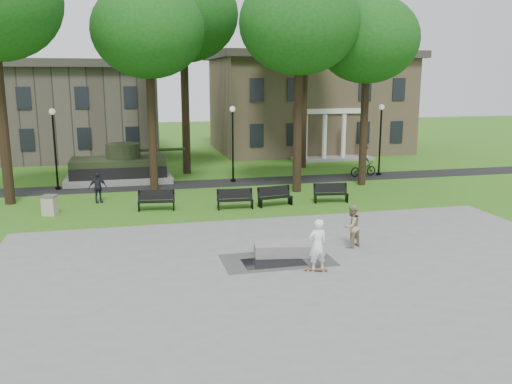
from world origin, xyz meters
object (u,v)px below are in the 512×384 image
park_bench_0 (156,200)px  trash_bin (50,205)px  concrete_block (284,249)px  friend_watching (351,226)px  cyclist (363,163)px  skateboarder (318,245)px

park_bench_0 → trash_bin: size_ratio=1.92×
concrete_block → friend_watching: size_ratio=1.31×
concrete_block → friend_watching: 2.86m
friend_watching → concrete_block: bearing=-21.2°
friend_watching → trash_bin: size_ratio=1.75×
cyclist → park_bench_0: (-13.94, -6.32, -0.35)m
friend_watching → trash_bin: friend_watching is taller
friend_watching → cyclist: size_ratio=0.79×
park_bench_0 → trash_bin: (-5.00, 0.21, -0.04)m
skateboarder → trash_bin: (-9.84, 10.25, -0.44)m
park_bench_0 → concrete_block: bearing=-55.7°
cyclist → trash_bin: size_ratio=2.22×
park_bench_0 → trash_bin: 5.01m
concrete_block → park_bench_0: (-4.22, 8.17, 0.28)m
park_bench_0 → cyclist: bearing=31.4°
concrete_block → park_bench_0: park_bench_0 is taller
skateboarder → trash_bin: 14.21m
concrete_block → park_bench_0: 9.20m
skateboarder → cyclist: 18.72m
trash_bin → friend_watching: bearing=-34.0°
friend_watching → park_bench_0: bearing=-75.7°
skateboarder → park_bench_0: 11.15m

